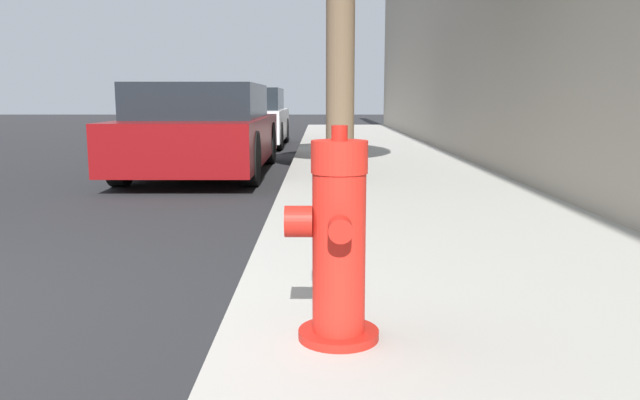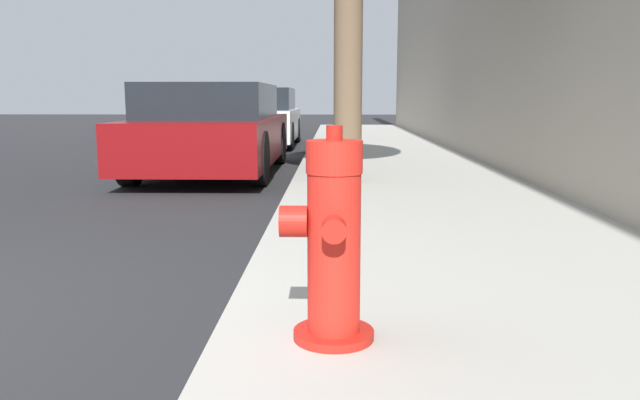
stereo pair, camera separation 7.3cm
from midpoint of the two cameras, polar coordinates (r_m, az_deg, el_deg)
sidewalk_slab at (r=2.89m, az=19.69°, el=-12.08°), size 2.70×40.00×0.16m
fire_hydrant at (r=2.43m, az=2.00°, el=-4.01°), size 0.37×0.39×0.85m
parked_car_near at (r=9.32m, az=-9.48°, el=6.36°), size 1.85×4.45×1.30m
parked_car_mid at (r=14.59m, az=-5.55°, el=7.45°), size 1.79×3.85×1.33m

